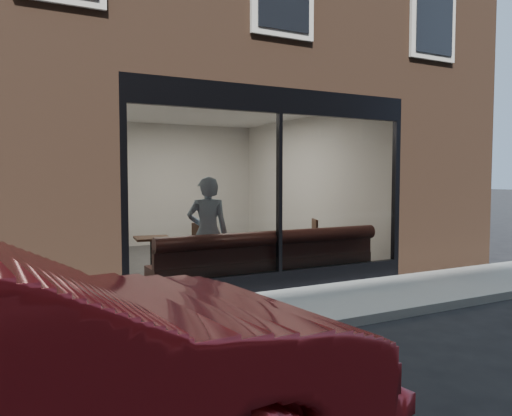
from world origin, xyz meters
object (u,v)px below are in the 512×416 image
banquette (267,271)px  cafe_table_right (292,235)px  cafe_table_left (152,238)px  cafe_chair_right (305,254)px  person (208,233)px  cafe_chair_left (191,263)px

banquette → cafe_table_right: (0.84, 0.55, 0.52)m
cafe_table_right → banquette: bearing=-146.9°
cafe_table_left → cafe_chair_right: bearing=-1.2°
person → cafe_table_right: 1.84m
person → cafe_chair_right: 2.76m
banquette → cafe_chair_left: bearing=124.4°
cafe_table_right → cafe_chair_right: size_ratio=1.45×
banquette → cafe_table_right: size_ratio=6.10×
cafe_table_right → cafe_chair_right: 1.07m
banquette → person: person is taller
cafe_chair_left → cafe_table_right: bearing=140.0°
cafe_table_left → cafe_chair_left: cafe_table_left is taller
person → cafe_table_left: person is taller
banquette → person: (-0.96, 0.24, 0.68)m
person → cafe_table_left: bearing=-38.8°
person → cafe_table_right: person is taller
banquette → cafe_table_left: bearing=141.9°
cafe_table_left → cafe_chair_right: cafe_table_left is taller
banquette → person: 1.20m
person → cafe_table_right: (1.81, 0.31, -0.16)m
cafe_table_right → cafe_chair_left: 1.93m
banquette → cafe_table_left: 2.08m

